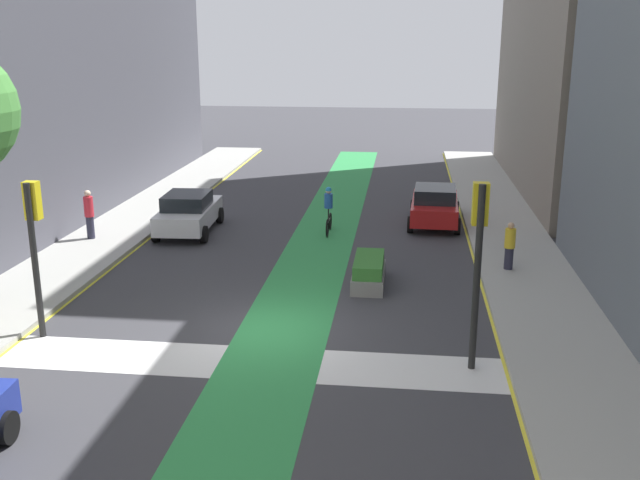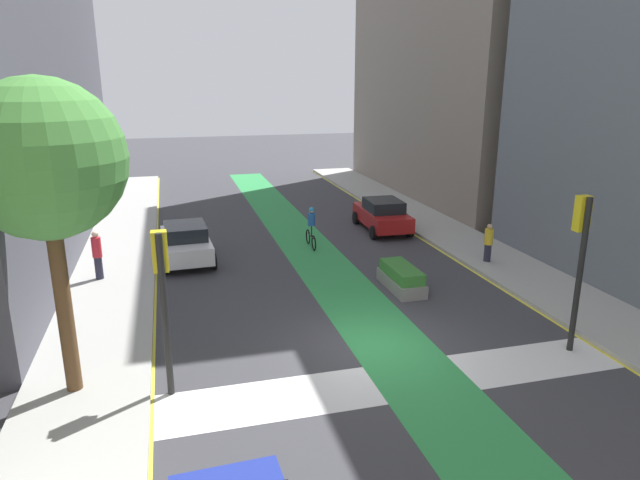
{
  "view_description": "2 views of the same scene",
  "coord_description": "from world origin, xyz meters",
  "px_view_note": "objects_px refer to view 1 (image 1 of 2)",
  "views": [
    {
      "loc": [
        3.5,
        -17.33,
        7.42
      ],
      "look_at": [
        0.9,
        4.83,
        1.1
      ],
      "focal_mm": 40.84,
      "sensor_mm": 36.0,
      "label": 1
    },
    {
      "loc": [
        -5.2,
        -13.49,
        7.28
      ],
      "look_at": [
        0.24,
        6.59,
        1.23
      ],
      "focal_mm": 31.53,
      "sensor_mm": 36.0,
      "label": 2
    }
  ],
  "objects_px": {
    "car_white_left_far": "(189,212)",
    "car_red_right_far": "(435,205)",
    "traffic_signal_near_right": "(479,241)",
    "cyclist_in_lane": "(329,209)",
    "pedestrian_sidewalk_right_a": "(510,246)",
    "median_planter": "(369,272)",
    "pedestrian_sidewalk_left_a": "(89,214)",
    "traffic_signal_near_left": "(34,229)"
  },
  "relations": [
    {
      "from": "car_white_left_far",
      "to": "car_red_right_far",
      "type": "relative_size",
      "value": 1.0
    },
    {
      "from": "traffic_signal_near_right",
      "to": "cyclist_in_lane",
      "type": "xyz_separation_m",
      "value": [
        -4.52,
        11.19,
        -2.06
      ]
    },
    {
      "from": "pedestrian_sidewalk_right_a",
      "to": "car_white_left_far",
      "type": "bearing_deg",
      "value": 162.32
    },
    {
      "from": "traffic_signal_near_right",
      "to": "pedestrian_sidewalk_right_a",
      "type": "distance_m",
      "value": 7.56
    },
    {
      "from": "pedestrian_sidewalk_right_a",
      "to": "median_planter",
      "type": "distance_m",
      "value": 4.72
    },
    {
      "from": "median_planter",
      "to": "traffic_signal_near_right",
      "type": "bearing_deg",
      "value": -63.92
    },
    {
      "from": "traffic_signal_near_right",
      "to": "median_planter",
      "type": "relative_size",
      "value": 1.79
    },
    {
      "from": "traffic_signal_near_right",
      "to": "cyclist_in_lane",
      "type": "relative_size",
      "value": 2.33
    },
    {
      "from": "pedestrian_sidewalk_left_a",
      "to": "car_red_right_far",
      "type": "bearing_deg",
      "value": 18.08
    },
    {
      "from": "pedestrian_sidewalk_right_a",
      "to": "traffic_signal_near_right",
      "type": "bearing_deg",
      "value": -103.82
    },
    {
      "from": "pedestrian_sidewalk_left_a",
      "to": "median_planter",
      "type": "bearing_deg",
      "value": -18.61
    },
    {
      "from": "cyclist_in_lane",
      "to": "car_white_left_far",
      "type": "bearing_deg",
      "value": -175.62
    },
    {
      "from": "traffic_signal_near_left",
      "to": "pedestrian_sidewalk_left_a",
      "type": "bearing_deg",
      "value": 106.03
    },
    {
      "from": "traffic_signal_near_right",
      "to": "pedestrian_sidewalk_left_a",
      "type": "bearing_deg",
      "value": 145.63
    },
    {
      "from": "traffic_signal_near_right",
      "to": "car_red_right_far",
      "type": "distance_m",
      "value": 13.31
    },
    {
      "from": "traffic_signal_near_right",
      "to": "median_planter",
      "type": "distance_m",
      "value": 6.61
    },
    {
      "from": "traffic_signal_near_right",
      "to": "cyclist_in_lane",
      "type": "distance_m",
      "value": 12.24
    },
    {
      "from": "cyclist_in_lane",
      "to": "median_planter",
      "type": "distance_m",
      "value": 6.05
    },
    {
      "from": "cyclist_in_lane",
      "to": "pedestrian_sidewalk_right_a",
      "type": "height_order",
      "value": "cyclist_in_lane"
    },
    {
      "from": "median_planter",
      "to": "pedestrian_sidewalk_left_a",
      "type": "bearing_deg",
      "value": 161.39
    },
    {
      "from": "car_white_left_far",
      "to": "traffic_signal_near_left",
      "type": "bearing_deg",
      "value": -94.44
    },
    {
      "from": "car_red_right_far",
      "to": "pedestrian_sidewalk_left_a",
      "type": "xyz_separation_m",
      "value": [
        -12.7,
        -4.14,
        0.28
      ]
    },
    {
      "from": "traffic_signal_near_right",
      "to": "pedestrian_sidewalk_right_a",
      "type": "bearing_deg",
      "value": 76.18
    },
    {
      "from": "traffic_signal_near_right",
      "to": "pedestrian_sidewalk_left_a",
      "type": "relative_size",
      "value": 2.38
    },
    {
      "from": "cyclist_in_lane",
      "to": "pedestrian_sidewalk_left_a",
      "type": "relative_size",
      "value": 1.02
    },
    {
      "from": "cyclist_in_lane",
      "to": "pedestrian_sidewalk_left_a",
      "type": "distance_m",
      "value": 8.88
    },
    {
      "from": "traffic_signal_near_left",
      "to": "median_planter",
      "type": "bearing_deg",
      "value": 31.15
    },
    {
      "from": "cyclist_in_lane",
      "to": "median_planter",
      "type": "height_order",
      "value": "cyclist_in_lane"
    },
    {
      "from": "cyclist_in_lane",
      "to": "pedestrian_sidewalk_right_a",
      "type": "bearing_deg",
      "value": -33.45
    },
    {
      "from": "pedestrian_sidewalk_right_a",
      "to": "pedestrian_sidewalk_left_a",
      "type": "distance_m",
      "value": 14.98
    },
    {
      "from": "car_red_right_far",
      "to": "median_planter",
      "type": "height_order",
      "value": "car_red_right_far"
    },
    {
      "from": "car_red_right_far",
      "to": "cyclist_in_lane",
      "type": "relative_size",
      "value": 2.3
    },
    {
      "from": "traffic_signal_near_right",
      "to": "pedestrian_sidewalk_right_a",
      "type": "relative_size",
      "value": 2.8
    },
    {
      "from": "car_red_right_far",
      "to": "pedestrian_sidewalk_left_a",
      "type": "relative_size",
      "value": 2.36
    },
    {
      "from": "pedestrian_sidewalk_right_a",
      "to": "pedestrian_sidewalk_left_a",
      "type": "xyz_separation_m",
      "value": [
        -14.85,
        1.92,
        0.15
      ]
    },
    {
      "from": "car_red_right_far",
      "to": "pedestrian_sidewalk_right_a",
      "type": "height_order",
      "value": "pedestrian_sidewalk_right_a"
    },
    {
      "from": "traffic_signal_near_left",
      "to": "cyclist_in_lane",
      "type": "height_order",
      "value": "traffic_signal_near_left"
    },
    {
      "from": "traffic_signal_near_right",
      "to": "traffic_signal_near_left",
      "type": "height_order",
      "value": "traffic_signal_near_right"
    },
    {
      "from": "car_red_right_far",
      "to": "median_planter",
      "type": "bearing_deg",
      "value": -106.33
    },
    {
      "from": "traffic_signal_near_left",
      "to": "pedestrian_sidewalk_left_a",
      "type": "relative_size",
      "value": 2.19
    },
    {
      "from": "car_white_left_far",
      "to": "pedestrian_sidewalk_right_a",
      "type": "relative_size",
      "value": 2.77
    },
    {
      "from": "cyclist_in_lane",
      "to": "pedestrian_sidewalk_left_a",
      "type": "bearing_deg",
      "value": -165.58
    }
  ]
}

